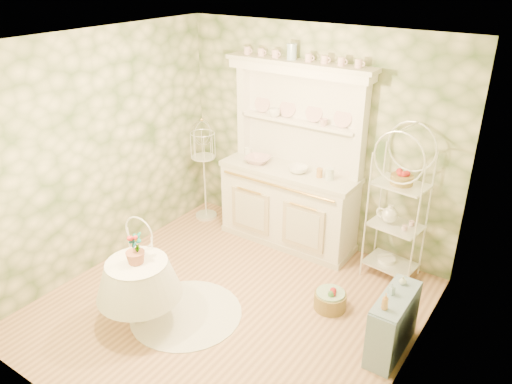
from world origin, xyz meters
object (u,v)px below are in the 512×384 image
Objects in this scene: cafe_chair at (130,271)px; side_shelf at (393,324)px; floor_basket at (330,299)px; round_table at (141,297)px; bakers_rack at (399,201)px; kitchen_dresser at (290,159)px; birdcage_stand at (204,170)px.

side_shelf is at bearing 16.09° from cafe_chair.
cafe_chair reaches higher than floor_basket.
round_table reaches higher than floor_basket.
round_table is (-2.21, -1.02, 0.01)m from side_shelf.
side_shelf is 2.08× the size of floor_basket.
round_table is at bearing -121.07° from bakers_rack.
cafe_chair is 2.86× the size of floor_basket.
kitchen_dresser is 1.20× the size of bakers_rack.
side_shelf is (0.45, -1.18, -0.65)m from bakers_rack.
cafe_chair is 2.16m from birdcage_stand.
cafe_chair is (-0.22, 0.09, 0.17)m from round_table.
bakers_rack is 3.11× the size of round_table.
kitchen_dresser is 3.73× the size of round_table.
kitchen_dresser is at bearing 69.30° from cafe_chair.
side_shelf is at bearing -32.81° from kitchen_dresser.
bakers_rack reaches higher than round_table.
floor_basket is (-0.74, 0.24, -0.19)m from side_shelf.
bakers_rack is 2.68m from birdcage_stand.
round_table is 1.82× the size of floor_basket.
kitchen_dresser is 2.33m from side_shelf.
kitchen_dresser is 1.77m from floor_basket.
kitchen_dresser is 1.39m from bakers_rack.
kitchen_dresser is 6.80× the size of floor_basket.
bakers_rack is 1.30m from floor_basket.
cafe_chair is (-0.59, -2.11, -0.66)m from kitchen_dresser.
cafe_chair is 0.66× the size of birdcage_stand.
round_table is at bearing -99.76° from kitchen_dresser.
side_shelf reaches higher than floor_basket.
cafe_chair is 2.08m from floor_basket.
floor_basket is (2.38, -0.85, -0.62)m from birdcage_stand.
birdcage_stand reaches higher than floor_basket.
bakers_rack is 1.42m from side_shelf.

